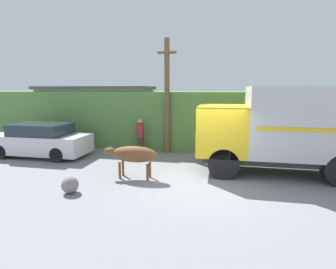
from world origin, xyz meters
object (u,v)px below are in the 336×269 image
Objects in this scene: pedestrian_on_hill at (140,135)px; roadside_rock at (70,185)px; cargo_truck at (286,127)px; utility_pole at (167,95)px; parked_suv at (40,140)px; brown_cow at (133,155)px.

pedestrian_on_hill is 3.27× the size of roadside_rock.
cargo_truck is 1.10× the size of utility_pole.
utility_pole is at bearing 17.26° from parked_suv.
brown_cow is at bearing 122.52° from pedestrian_on_hill.
utility_pole reaches higher than cargo_truck.
pedestrian_on_hill is (-0.88, 3.67, 0.07)m from brown_cow.
cargo_truck reaches higher than brown_cow.
brown_cow is 0.43× the size of parked_suv.
utility_pole is 6.53m from roadside_rock.
pedestrian_on_hill is at bearing -167.22° from utility_pole.
cargo_truck is at bearing -26.38° from utility_pole.
cargo_truck is 11.66× the size of roadside_rock.
roadside_rock is at bearing -156.54° from cargo_truck.
cargo_truck is at bearing 25.21° from roadside_rock.
brown_cow is at bearing 49.23° from roadside_rock.
utility_pole is at bearing 71.55° from roadside_rock.
cargo_truck is 3.57× the size of pedestrian_on_hill.
utility_pole is (0.41, 3.96, 2.00)m from brown_cow.
pedestrian_on_hill is at bearing 83.65° from roadside_rock.
utility_pole is (5.77, 1.86, 2.10)m from parked_suv.
roadside_rock is at bearing -137.08° from brown_cow.
roadside_rock is at bearing -45.20° from parked_suv.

